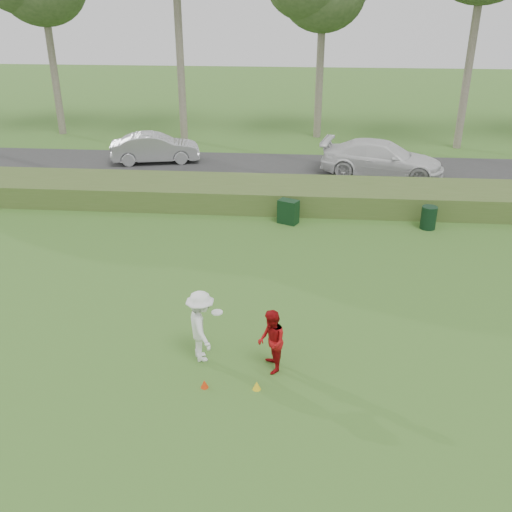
# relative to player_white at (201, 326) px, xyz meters

# --- Properties ---
(ground) EXTENTS (120.00, 120.00, 0.00)m
(ground) POSITION_rel_player_white_xyz_m (1.04, -0.74, -0.92)
(ground) COLOR #346521
(ground) RESTS_ON ground
(reed_strip) EXTENTS (80.00, 3.00, 0.90)m
(reed_strip) POSITION_rel_player_white_xyz_m (1.04, 11.26, -0.47)
(reed_strip) COLOR #405C25
(reed_strip) RESTS_ON ground
(park_road) EXTENTS (80.00, 6.00, 0.06)m
(park_road) POSITION_rel_player_white_xyz_m (1.04, 16.26, -0.89)
(park_road) COLOR #2D2D2D
(park_road) RESTS_ON ground
(player_white) EXTENTS (1.09, 1.36, 1.83)m
(player_white) POSITION_rel_player_white_xyz_m (0.00, 0.00, 0.00)
(player_white) COLOR white
(player_white) RESTS_ON ground
(player_red) EXTENTS (0.76, 0.89, 1.58)m
(player_red) POSITION_rel_player_white_xyz_m (1.71, -0.32, -0.13)
(player_red) COLOR #9D0D10
(player_red) RESTS_ON ground
(cone_orange) EXTENTS (0.18, 0.18, 0.20)m
(cone_orange) POSITION_rel_player_white_xyz_m (0.24, -1.12, -0.82)
(cone_orange) COLOR red
(cone_orange) RESTS_ON ground
(cone_yellow) EXTENTS (0.19, 0.19, 0.21)m
(cone_yellow) POSITION_rel_player_white_xyz_m (1.43, -1.09, -0.81)
(cone_yellow) COLOR yellow
(cone_yellow) RESTS_ON ground
(utility_cabinet) EXTENTS (0.87, 0.74, 0.93)m
(utility_cabinet) POSITION_rel_player_white_xyz_m (1.78, 9.18, -0.45)
(utility_cabinet) COLOR black
(utility_cabinet) RESTS_ON ground
(trash_bin) EXTENTS (0.76, 0.76, 0.87)m
(trash_bin) POSITION_rel_player_white_xyz_m (7.08, 9.09, -0.48)
(trash_bin) COLOR black
(trash_bin) RESTS_ON ground
(car_mid) EXTENTS (4.76, 2.60, 1.49)m
(car_mid) POSITION_rel_player_white_xyz_m (-5.41, 17.10, -0.11)
(car_mid) COLOR silver
(car_mid) RESTS_ON park_road
(car_right) EXTENTS (6.16, 3.55, 1.68)m
(car_right) POSITION_rel_player_white_xyz_m (6.03, 15.60, -0.02)
(car_right) COLOR white
(car_right) RESTS_ON park_road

